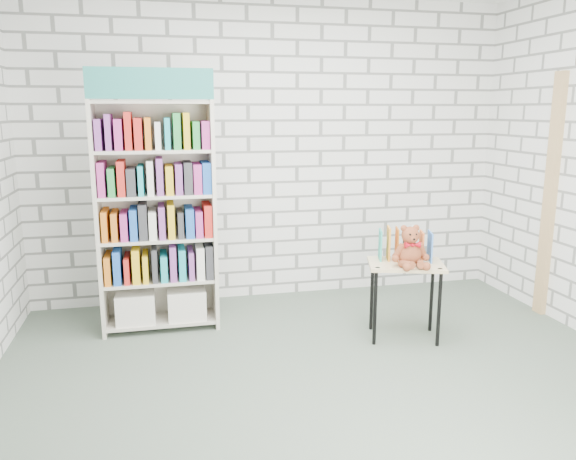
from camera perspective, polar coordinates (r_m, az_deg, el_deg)
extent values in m
plane|color=#4C5B4D|center=(3.82, 4.72, -15.77)|extent=(4.50, 4.50, 0.00)
cube|color=silver|center=(5.33, -1.53, 7.95)|extent=(4.50, 0.02, 2.80)
cube|color=silver|center=(1.65, 26.99, -2.69)|extent=(4.50, 0.02, 2.80)
cube|color=beige|center=(4.67, -18.68, 0.94)|extent=(0.03, 0.36, 1.86)
cube|color=beige|center=(4.66, -7.61, 1.45)|extent=(0.03, 0.36, 1.86)
cube|color=beige|center=(4.81, -13.15, 1.57)|extent=(0.93, 0.02, 1.86)
cube|color=teal|center=(4.40, -13.82, 14.27)|extent=(0.93, 0.02, 0.23)
cube|color=beige|center=(4.88, -12.66, -8.88)|extent=(0.87, 0.34, 0.03)
cube|color=beige|center=(4.77, -12.85, -4.92)|extent=(0.87, 0.34, 0.03)
cube|color=beige|center=(4.68, -13.05, -0.79)|extent=(0.87, 0.34, 0.03)
cube|color=beige|center=(4.61, -13.26, 3.47)|extent=(0.87, 0.34, 0.03)
cube|color=beige|center=(4.58, -13.47, 7.83)|extent=(0.87, 0.34, 0.03)
cube|color=beige|center=(4.57, -13.71, 12.50)|extent=(0.87, 0.34, 0.03)
cube|color=silver|center=(4.84, -15.21, -7.47)|extent=(0.31, 0.30, 0.25)
cube|color=silver|center=(4.84, -10.26, -7.24)|extent=(0.31, 0.30, 0.25)
cube|color=#333338|center=(4.72, -12.93, -3.36)|extent=(0.87, 0.30, 0.25)
cube|color=red|center=(4.64, -13.13, 0.83)|extent=(0.87, 0.30, 0.25)
cube|color=yellow|center=(4.59, -13.34, 5.15)|extent=(0.87, 0.30, 0.25)
cube|color=blue|center=(4.56, -13.56, 9.54)|extent=(0.87, 0.30, 0.25)
cube|color=tan|center=(4.48, 11.89, -3.45)|extent=(0.66, 0.54, 0.03)
cylinder|color=black|center=(4.40, 8.84, -7.85)|extent=(0.03, 0.03, 0.59)
cylinder|color=black|center=(4.69, 8.51, -6.57)|extent=(0.03, 0.03, 0.59)
cylinder|color=black|center=(4.47, 15.10, -7.81)|extent=(0.03, 0.03, 0.59)
cylinder|color=black|center=(4.75, 14.38, -6.55)|extent=(0.03, 0.03, 0.59)
cylinder|color=black|center=(4.31, 9.08, -3.82)|extent=(0.04, 0.04, 0.01)
cylinder|color=black|center=(4.38, 15.19, -3.84)|extent=(0.04, 0.04, 0.01)
cube|color=teal|center=(4.51, 9.36, -1.51)|extent=(0.06, 0.17, 0.24)
cube|color=orange|center=(4.52, 10.17, -1.51)|extent=(0.06, 0.17, 0.24)
cube|color=#CA6116|center=(4.53, 10.99, -1.52)|extent=(0.06, 0.17, 0.24)
cube|color=black|center=(4.53, 11.80, -1.53)|extent=(0.06, 0.17, 0.24)
cube|color=silver|center=(4.54, 12.60, -1.54)|extent=(0.06, 0.17, 0.24)
cube|color=orange|center=(4.56, 13.41, -1.55)|extent=(0.06, 0.17, 0.24)
cube|color=#3978D9|center=(4.57, 14.21, -1.55)|extent=(0.06, 0.17, 0.24)
ellipsoid|color=brown|center=(4.39, 12.22, -2.35)|extent=(0.19, 0.16, 0.19)
sphere|color=brown|center=(4.35, 12.32, -0.53)|extent=(0.13, 0.13, 0.13)
sphere|color=brown|center=(4.33, 11.69, 0.18)|extent=(0.05, 0.05, 0.05)
sphere|color=brown|center=(4.37, 12.90, 0.22)|extent=(0.05, 0.05, 0.05)
sphere|color=brown|center=(4.30, 12.57, -0.92)|extent=(0.05, 0.05, 0.05)
sphere|color=black|center=(4.29, 12.31, -0.47)|extent=(0.02, 0.02, 0.02)
sphere|color=black|center=(4.30, 12.89, -0.44)|extent=(0.02, 0.02, 0.02)
sphere|color=black|center=(4.28, 12.69, -0.93)|extent=(0.02, 0.02, 0.02)
cylinder|color=brown|center=(4.33, 11.16, -2.12)|extent=(0.10, 0.08, 0.13)
cylinder|color=brown|center=(4.40, 13.46, -2.01)|extent=(0.09, 0.07, 0.13)
sphere|color=brown|center=(4.32, 10.86, -2.87)|extent=(0.05, 0.05, 0.05)
sphere|color=brown|center=(4.41, 13.82, -2.71)|extent=(0.05, 0.05, 0.05)
cylinder|color=brown|center=(4.30, 11.97, -3.44)|extent=(0.09, 0.15, 0.08)
cylinder|color=brown|center=(4.34, 13.30, -3.36)|extent=(0.11, 0.15, 0.08)
sphere|color=brown|center=(4.23, 11.98, -3.74)|extent=(0.06, 0.06, 0.06)
sphere|color=brown|center=(4.29, 13.89, -3.62)|extent=(0.06, 0.06, 0.06)
cone|color=#AE0A19|center=(4.31, 12.14, -1.51)|extent=(0.06, 0.05, 0.05)
cone|color=#AE0A19|center=(4.33, 12.92, -1.47)|extent=(0.06, 0.05, 0.05)
sphere|color=#AE0A19|center=(4.31, 12.54, -1.50)|extent=(0.03, 0.03, 0.03)
cube|color=tan|center=(5.35, 25.06, 3.06)|extent=(0.05, 0.12, 2.10)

